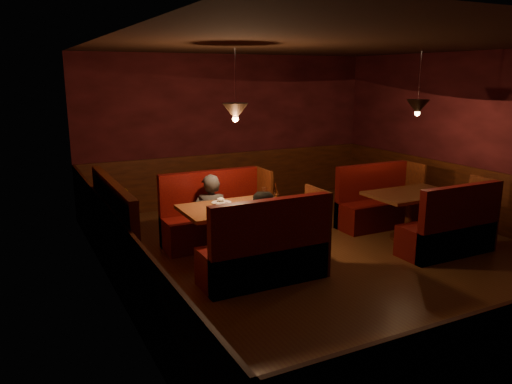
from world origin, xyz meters
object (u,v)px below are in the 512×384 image
main_bench_far (215,221)px  diner_a (211,200)px  main_bench_near (267,256)px  diner_b (266,221)px  second_table (410,205)px  second_bench_near (451,232)px  second_bench_far (377,206)px  main_table (237,219)px

main_bench_far → diner_a: (-0.13, -0.15, 0.38)m
main_bench_near → diner_b: 0.43m
main_bench_near → second_table: main_bench_near is taller
second_bench_near → diner_b: bearing=169.5°
second_bench_far → second_bench_near: size_ratio=1.00×
second_bench_far → diner_a: (-2.93, 0.25, 0.40)m
main_table → diner_a: size_ratio=1.01×
diner_a → diner_b: bearing=122.1°
main_table → main_bench_far: size_ratio=0.91×
diner_b → main_bench_near: bearing=-105.2°
second_table → second_bench_near: second_bench_near is taller
second_bench_near → second_bench_far: bearing=90.0°
second_table → second_bench_near: 0.82m
second_table → second_bench_far: (0.03, 0.79, -0.22)m
main_bench_far → diner_a: bearing=-131.1°
second_bench_near → diner_a: 3.48m
diner_b → second_table: bearing=14.6°
main_table → second_bench_near: second_bench_near is taller
second_bench_far → diner_a: 2.97m
main_bench_near → diner_a: size_ratio=1.11×
main_bench_far → diner_b: 1.53m
second_table → diner_b: 2.71m
main_bench_far → diner_b: bearing=-86.8°
second_bench_far → diner_a: diner_a is taller
main_bench_far → main_bench_near: (0.00, -1.67, 0.00)m
second_bench_far → second_bench_near: bearing=-90.0°
main_table → diner_b: bearing=-81.2°
second_table → diner_a: bearing=160.2°
main_bench_near → second_bench_near: bearing=-6.4°
main_bench_far → second_bench_far: size_ratio=1.10×
second_bench_far → diner_b: diner_b is taller
main_bench_near → second_bench_near: 2.82m
main_bench_far → main_bench_near: size_ratio=1.00×
second_table → diner_a: size_ratio=0.91×
second_bench_near → diner_b: diner_b is taller
second_table → second_bench_near: bearing=-87.8°
main_bench_far → diner_a: size_ratio=1.11×
main_table → main_bench_near: 0.87m
second_table → diner_b: bearing=-173.9°
main_table → main_bench_near: size_ratio=0.91×
second_table → main_bench_near: bearing=-170.2°
second_table → second_bench_far: second_bench_far is taller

